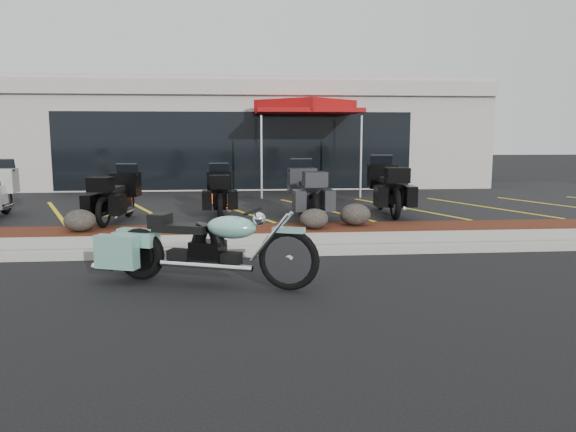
{
  "coord_description": "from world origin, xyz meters",
  "views": [
    {
      "loc": [
        0.05,
        -8.54,
        2.08
      ],
      "look_at": [
        0.93,
        1.2,
        0.64
      ],
      "focal_mm": 35.0,
      "sensor_mm": 36.0,
      "label": 1
    }
  ],
  "objects": [
    {
      "name": "dealership_building",
      "position": [
        0.0,
        14.47,
        2.01
      ],
      "size": [
        18.0,
        8.16,
        4.0
      ],
      "color": "#9D988E",
      "rests_on": "ground"
    },
    {
      "name": "touring_black_mid",
      "position": [
        -0.4,
        5.41,
        0.76
      ],
      "size": [
        0.88,
        2.12,
        1.22
      ],
      "primitive_type": null,
      "rotation": [
        0.0,
        0.0,
        1.61
      ],
      "color": "black",
      "rests_on": "upper_lot"
    },
    {
      "name": "boulder_right",
      "position": [
        2.51,
        2.95,
        0.39
      ],
      "size": [
        0.65,
        0.55,
        0.46
      ],
      "primitive_type": "ellipsoid",
      "color": "black",
      "rests_on": "mulch_bed"
    },
    {
      "name": "mulch_bed",
      "position": [
        0.0,
        2.8,
        0.08
      ],
      "size": [
        24.0,
        1.2,
        0.16
      ],
      "primitive_type": "cube",
      "color": "#38180C",
      "rests_on": "ground"
    },
    {
      "name": "touring_black_rear",
      "position": [
        3.69,
        5.42,
        0.85
      ],
      "size": [
        1.07,
        2.46,
        1.4
      ],
      "primitive_type": null,
      "rotation": [
        0.0,
        0.0,
        1.51
      ],
      "color": "black",
      "rests_on": "upper_lot"
    },
    {
      "name": "hero_cruiser",
      "position": [
        0.71,
        -1.33,
        0.55
      ],
      "size": [
        3.21,
        1.86,
        1.1
      ],
      "primitive_type": null,
      "rotation": [
        0.0,
        0.0,
        -0.37
      ],
      "color": "#71AFA1",
      "rests_on": "ground"
    },
    {
      "name": "touring_grey",
      "position": [
        1.59,
        4.91,
        0.82
      ],
      "size": [
        1.0,
        2.35,
        1.34
      ],
      "primitive_type": null,
      "rotation": [
        0.0,
        0.0,
        1.62
      ],
      "color": "#292A2E",
      "rests_on": "upper_lot"
    },
    {
      "name": "curb",
      "position": [
        0.0,
        0.9,
        0.07
      ],
      "size": [
        24.0,
        0.25,
        0.15
      ],
      "primitive_type": "cube",
      "color": "gray",
      "rests_on": "ground"
    },
    {
      "name": "boulder_mid",
      "position": [
        1.59,
        2.61,
        0.37
      ],
      "size": [
        0.58,
        0.48,
        0.41
      ],
      "primitive_type": "ellipsoid",
      "color": "black",
      "rests_on": "mulch_bed"
    },
    {
      "name": "touring_black_front",
      "position": [
        -2.49,
        4.7,
        0.77
      ],
      "size": [
        1.11,
        2.24,
        1.25
      ],
      "primitive_type": null,
      "rotation": [
        0.0,
        0.0,
        1.43
      ],
      "color": "black",
      "rests_on": "upper_lot"
    },
    {
      "name": "ground",
      "position": [
        0.0,
        0.0,
        0.0
      ],
      "size": [
        90.0,
        90.0,
        0.0
      ],
      "primitive_type": "plane",
      "color": "black",
      "rests_on": "ground"
    },
    {
      "name": "traffic_cone",
      "position": [
        -0.68,
        7.84,
        0.35
      ],
      "size": [
        0.46,
        0.46,
        0.41
      ],
      "primitive_type": "cone",
      "rotation": [
        0.0,
        0.0,
        -0.39
      ],
      "color": "#F03808",
      "rests_on": "upper_lot"
    },
    {
      "name": "upper_lot",
      "position": [
        0.0,
        8.2,
        0.07
      ],
      "size": [
        26.0,
        9.6,
        0.15
      ],
      "primitive_type": "cube",
      "color": "black",
      "rests_on": "ground"
    },
    {
      "name": "popup_canopy",
      "position": [
        2.27,
        9.63,
        2.87
      ],
      "size": [
        4.07,
        4.07,
        2.99
      ],
      "rotation": [
        0.0,
        0.0,
        -0.33
      ],
      "color": "silver",
      "rests_on": "upper_lot"
    },
    {
      "name": "boulder_left",
      "position": [
        -3.05,
        2.69,
        0.38
      ],
      "size": [
        0.62,
        0.52,
        0.44
      ],
      "primitive_type": "ellipsoid",
      "color": "black",
      "rests_on": "mulch_bed"
    },
    {
      "name": "sidewalk",
      "position": [
        0.0,
        1.6,
        0.07
      ],
      "size": [
        24.0,
        1.2,
        0.15
      ],
      "primitive_type": "cube",
      "color": "gray",
      "rests_on": "ground"
    },
    {
      "name": "touring_white",
      "position": [
        -5.52,
        5.41,
        0.82
      ],
      "size": [
        0.93,
        2.31,
        1.33
      ],
      "primitive_type": null,
      "rotation": [
        0.0,
        0.0,
        1.6
      ],
      "color": "beige",
      "rests_on": "upper_lot"
    }
  ]
}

